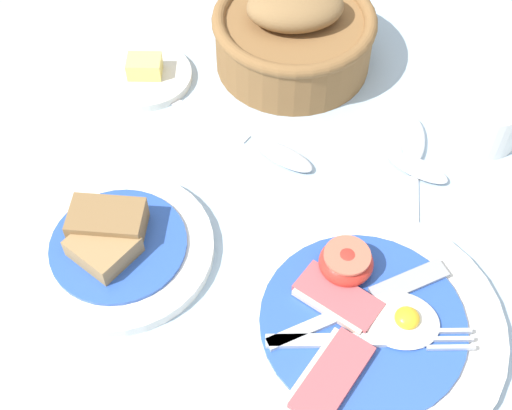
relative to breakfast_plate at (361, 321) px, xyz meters
name	(u,v)px	position (x,y,z in m)	size (l,w,h in m)	color
ground_plane	(271,322)	(-0.08, -0.01, -0.01)	(3.00, 3.00, 0.00)	#A3BCD1
breakfast_plate	(361,321)	(0.00, 0.00, 0.00)	(0.26, 0.26, 0.04)	silver
bread_plate	(116,244)	(-0.25, 0.03, 0.00)	(0.19, 0.19, 0.04)	silver
sugar_cup	(487,116)	(0.10, 0.27, 0.02)	(0.08, 0.08, 0.06)	white
bread_basket	(294,34)	(-0.13, 0.34, 0.03)	(0.19, 0.19, 0.10)	brown
butter_dish	(146,75)	(-0.29, 0.27, 0.00)	(0.11, 0.11, 0.03)	silver
teaspoon_by_saucer	(264,146)	(-0.13, 0.19, 0.00)	(0.19, 0.09, 0.01)	silver
teaspoon_near_cup	(413,158)	(0.03, 0.21, 0.00)	(0.04, 0.19, 0.01)	silver
teaspoon_stray	(441,179)	(0.06, 0.19, 0.00)	(0.19, 0.09, 0.01)	silver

